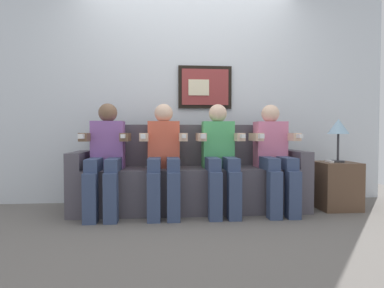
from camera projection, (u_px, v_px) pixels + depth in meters
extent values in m
plane|color=#66605B|center=(193.00, 217.00, 3.01)|extent=(6.25, 6.25, 0.00)
cube|color=silver|center=(188.00, 92.00, 3.72)|extent=(4.80, 0.05, 2.60)
cube|color=black|center=(205.00, 87.00, 3.70)|extent=(0.63, 0.03, 0.50)
cube|color=maroon|center=(205.00, 87.00, 3.68)|extent=(0.55, 0.02, 0.42)
cube|color=beige|center=(199.00, 88.00, 3.67)|extent=(0.24, 0.02, 0.18)
cube|color=#514C56|center=(191.00, 189.00, 3.29)|extent=(2.12, 0.58, 0.45)
cube|color=#514C56|center=(189.00, 145.00, 3.49)|extent=(2.12, 0.14, 0.45)
cube|color=#514C56|center=(80.00, 182.00, 3.19)|extent=(0.14, 0.58, 0.62)
cube|color=#514C56|center=(295.00, 179.00, 3.38)|extent=(0.14, 0.58, 0.62)
cube|color=#8C59A5|center=(108.00, 145.00, 3.19)|extent=(0.32, 0.20, 0.48)
sphere|color=brown|center=(108.00, 113.00, 3.18)|extent=(0.19, 0.19, 0.19)
cube|color=#38476B|center=(95.00, 164.00, 2.99)|extent=(0.12, 0.40, 0.12)
cube|color=#38476B|center=(114.00, 164.00, 3.00)|extent=(0.12, 0.40, 0.12)
cube|color=#38476B|center=(90.00, 198.00, 2.80)|extent=(0.12, 0.12, 0.45)
cube|color=#38476B|center=(111.00, 198.00, 2.82)|extent=(0.12, 0.12, 0.45)
cube|color=brown|center=(86.00, 137.00, 3.05)|extent=(0.08, 0.28, 0.08)
cube|color=brown|center=(126.00, 137.00, 3.08)|extent=(0.08, 0.28, 0.08)
cube|color=white|center=(123.00, 136.00, 2.92)|extent=(0.04, 0.13, 0.04)
cube|color=white|center=(82.00, 136.00, 2.89)|extent=(0.04, 0.10, 0.04)
cube|color=#D8593F|center=(164.00, 145.00, 3.24)|extent=(0.32, 0.20, 0.48)
sphere|color=beige|center=(164.00, 113.00, 3.23)|extent=(0.19, 0.19, 0.19)
cube|color=#38476B|center=(154.00, 164.00, 3.04)|extent=(0.12, 0.40, 0.12)
cube|color=#38476B|center=(173.00, 164.00, 3.05)|extent=(0.12, 0.40, 0.12)
cube|color=#38476B|center=(154.00, 197.00, 2.85)|extent=(0.12, 0.12, 0.45)
cube|color=#38476B|center=(174.00, 197.00, 2.86)|extent=(0.12, 0.12, 0.45)
cube|color=beige|center=(144.00, 137.00, 3.10)|extent=(0.08, 0.28, 0.08)
cube|color=beige|center=(183.00, 137.00, 3.13)|extent=(0.08, 0.28, 0.08)
cube|color=white|center=(184.00, 136.00, 2.97)|extent=(0.04, 0.13, 0.04)
cube|color=white|center=(143.00, 136.00, 2.94)|extent=(0.04, 0.10, 0.04)
cube|color=#4CB266|center=(218.00, 144.00, 3.29)|extent=(0.32, 0.20, 0.48)
sphere|color=beige|center=(218.00, 113.00, 3.27)|extent=(0.19, 0.19, 0.19)
cube|color=#38476B|center=(212.00, 163.00, 3.09)|extent=(0.12, 0.40, 0.12)
cube|color=#38476B|center=(230.00, 163.00, 3.10)|extent=(0.12, 0.40, 0.12)
cube|color=#38476B|center=(215.00, 196.00, 2.90)|extent=(0.12, 0.12, 0.45)
cube|color=#38476B|center=(234.00, 196.00, 2.91)|extent=(0.12, 0.12, 0.45)
cube|color=beige|center=(201.00, 137.00, 3.15)|extent=(0.08, 0.28, 0.08)
cube|color=beige|center=(238.00, 137.00, 3.18)|extent=(0.08, 0.28, 0.08)
cube|color=white|center=(242.00, 136.00, 3.02)|extent=(0.04, 0.13, 0.04)
cube|color=white|center=(203.00, 136.00, 2.99)|extent=(0.04, 0.10, 0.04)
cube|color=pink|center=(270.00, 144.00, 3.33)|extent=(0.32, 0.20, 0.48)
sphere|color=beige|center=(270.00, 114.00, 3.32)|extent=(0.19, 0.19, 0.19)
cube|color=#38476B|center=(268.00, 163.00, 3.13)|extent=(0.12, 0.40, 0.12)
cube|color=#38476B|center=(285.00, 163.00, 3.15)|extent=(0.12, 0.40, 0.12)
cube|color=#38476B|center=(275.00, 195.00, 2.94)|extent=(0.12, 0.12, 0.45)
cube|color=#38476B|center=(293.00, 195.00, 2.96)|extent=(0.12, 0.12, 0.45)
cube|color=beige|center=(256.00, 137.00, 3.20)|extent=(0.08, 0.28, 0.08)
cube|color=beige|center=(292.00, 137.00, 3.23)|extent=(0.08, 0.28, 0.08)
cube|color=white|center=(299.00, 136.00, 3.07)|extent=(0.04, 0.13, 0.04)
cube|color=white|center=(261.00, 136.00, 3.04)|extent=(0.04, 0.10, 0.04)
cube|color=brown|center=(336.00, 185.00, 3.35)|extent=(0.40, 0.40, 0.50)
cylinder|color=#333338|center=(338.00, 161.00, 3.33)|extent=(0.14, 0.14, 0.02)
cylinder|color=#333338|center=(338.00, 147.00, 3.33)|extent=(0.02, 0.02, 0.28)
cone|color=#8CB2CC|center=(338.00, 126.00, 3.32)|extent=(0.22, 0.22, 0.16)
cube|color=white|center=(329.00, 161.00, 3.32)|extent=(0.04, 0.13, 0.02)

